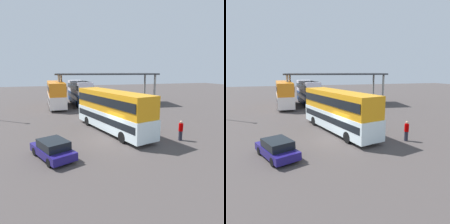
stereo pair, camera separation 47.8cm
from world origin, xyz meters
The scene contains 7 objects.
ground_plane centered at (0.00, 0.00, 0.00)m, with size 140.00×140.00×0.00m, color #47403E.
double_decker_main centered at (0.87, 2.78, 2.25)m, with size 5.22×11.32×4.09m.
parked_hatchback centered at (-5.06, -2.36, 0.67)m, with size 3.21×4.36×1.35m.
double_decker_near_canopy centered at (-3.89, 19.41, 2.32)m, with size 2.80×10.65×4.23m.
double_decker_mid_row centered at (0.30, 21.05, 2.30)m, with size 3.20×10.45×4.20m.
depot_canopy centered at (5.11, 19.98, 5.23)m, with size 18.26×8.83×5.59m.
pedestrian_waiting centered at (5.83, -1.69, 0.89)m, with size 0.38×0.38×1.78m.
Camera 2 is at (-4.68, -16.97, 6.09)m, focal length 33.50 mm.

